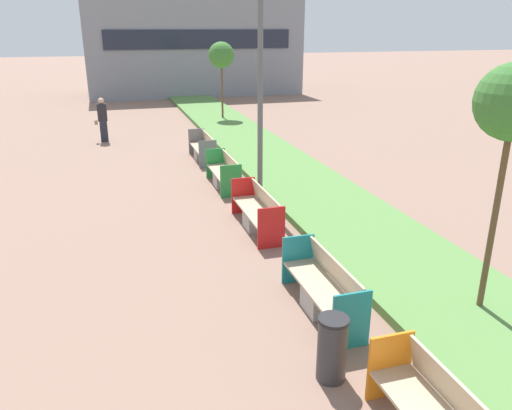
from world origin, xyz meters
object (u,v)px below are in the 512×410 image
at_px(sapling_tree_far, 221,56).
at_px(bench_green_frame, 224,175).
at_px(street_lamp_post, 260,35).
at_px(pedestrian_walking, 103,119).
at_px(bench_teal_frame, 323,291).
at_px(litter_bin, 332,348).
at_px(bench_red_frame, 258,214).
at_px(bench_grey_frame, 203,150).

bearing_deg(sapling_tree_far, bench_green_frame, -102.73).
relative_size(street_lamp_post, pedestrian_walking, 4.38).
xyz_separation_m(bench_teal_frame, bench_green_frame, (-0.00, 7.33, -0.00)).
relative_size(bench_teal_frame, litter_bin, 2.34).
relative_size(litter_bin, sapling_tree_far, 0.24).
bearing_deg(pedestrian_walking, street_lamp_post, -66.48).
bearing_deg(bench_red_frame, bench_teal_frame, -90.02).
height_order(bench_grey_frame, street_lamp_post, street_lamp_post).
height_order(bench_grey_frame, pedestrian_walking, pedestrian_walking).
relative_size(bench_red_frame, sapling_tree_far, 0.60).
bearing_deg(bench_red_frame, litter_bin, -96.24).
height_order(bench_grey_frame, litter_bin, litter_bin).
relative_size(bench_green_frame, bench_grey_frame, 0.97).
bearing_deg(bench_red_frame, bench_green_frame, 90.05).
distance_m(bench_green_frame, sapling_tree_far, 11.57).
distance_m(bench_green_frame, street_lamp_post, 4.39).
relative_size(bench_teal_frame, bench_green_frame, 1.06).
relative_size(litter_bin, street_lamp_post, 0.12).
distance_m(bench_teal_frame, bench_grey_frame, 10.68).
bearing_deg(bench_grey_frame, bench_green_frame, -90.02).
xyz_separation_m(bench_red_frame, bench_green_frame, (-0.00, 3.49, -0.01)).
bearing_deg(bench_green_frame, sapling_tree_far, 77.27).
xyz_separation_m(bench_teal_frame, litter_bin, (-0.60, -1.63, 0.10)).
distance_m(bench_teal_frame, litter_bin, 1.74).
relative_size(bench_red_frame, litter_bin, 2.48).
bearing_deg(bench_teal_frame, litter_bin, -110.10).
bearing_deg(bench_red_frame, pedestrian_walking, 107.17).
relative_size(bench_teal_frame, pedestrian_walking, 1.22).
height_order(bench_teal_frame, street_lamp_post, street_lamp_post).
relative_size(bench_grey_frame, street_lamp_post, 0.27).
xyz_separation_m(bench_red_frame, sapling_tree_far, (2.47, 14.42, 2.85)).
bearing_deg(bench_red_frame, sapling_tree_far, 80.29).
bearing_deg(sapling_tree_far, bench_teal_frame, -97.70).
bearing_deg(bench_green_frame, bench_teal_frame, -89.99).
relative_size(bench_teal_frame, bench_red_frame, 0.95).
xyz_separation_m(bench_green_frame, litter_bin, (-0.59, -8.95, 0.11)).
bearing_deg(bench_teal_frame, pedestrian_walking, 102.91).
bearing_deg(bench_grey_frame, litter_bin, -92.77).
relative_size(sapling_tree_far, pedestrian_walking, 2.14).
bearing_deg(bench_red_frame, bench_grey_frame, 90.02).
distance_m(sapling_tree_far, pedestrian_walking, 7.16).
xyz_separation_m(bench_grey_frame, sapling_tree_far, (2.47, 7.58, 2.86)).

